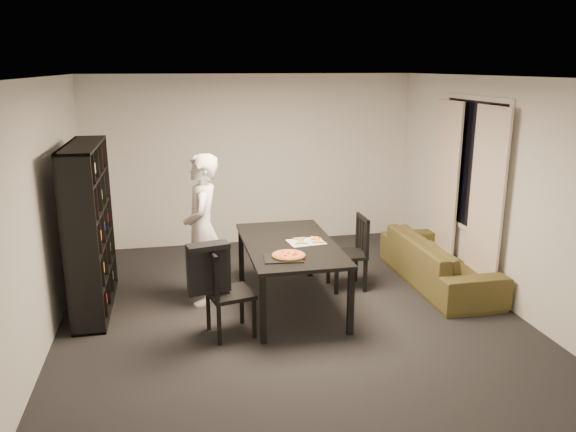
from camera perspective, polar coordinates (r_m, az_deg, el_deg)
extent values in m
cube|color=black|center=(6.47, 0.12, -9.74)|extent=(5.00, 5.50, 0.01)
cube|color=white|center=(5.88, 0.13, 13.95)|extent=(5.00, 5.50, 0.01)
cube|color=white|center=(8.70, -3.65, 5.66)|extent=(5.00, 0.01, 2.60)
cube|color=white|center=(3.53, 9.52, -8.74)|extent=(5.00, 0.01, 2.60)
cube|color=white|center=(6.06, -23.70, 0.26)|extent=(0.01, 5.50, 2.60)
cube|color=white|center=(6.99, 20.63, 2.41)|extent=(0.01, 5.50, 2.60)
cube|color=black|center=(7.45, 18.24, 4.91)|extent=(0.02, 1.40, 1.60)
cube|color=white|center=(7.44, 18.20, 4.91)|extent=(0.03, 1.52, 1.72)
cube|color=beige|center=(7.03, 19.48, 1.33)|extent=(0.03, 0.70, 2.25)
cube|color=beige|center=(7.92, 15.65, 3.09)|extent=(0.03, 0.70, 2.25)
cube|color=black|center=(6.65, -19.49, -1.20)|extent=(0.35, 1.50, 1.90)
cube|color=black|center=(6.40, 0.18, -2.90)|extent=(1.01, 1.83, 0.04)
cube|color=black|center=(5.67, -2.56, -9.49)|extent=(0.06, 0.06, 0.72)
cube|color=black|center=(5.87, 6.38, -8.68)|extent=(0.06, 0.06, 0.72)
cube|color=black|center=(7.26, -4.78, -3.93)|extent=(0.06, 0.06, 0.72)
cube|color=black|center=(7.41, 2.25, -3.47)|extent=(0.06, 0.06, 0.72)
cube|color=black|center=(5.84, -5.88, -7.85)|extent=(0.52, 0.52, 0.04)
cube|color=black|center=(5.69, -7.84, -5.78)|extent=(0.14, 0.44, 0.47)
cube|color=black|center=(5.62, -7.92, -3.75)|extent=(0.12, 0.41, 0.05)
cube|color=black|center=(5.83, -3.45, -10.35)|extent=(0.04, 0.04, 0.43)
cube|color=black|center=(6.15, -4.72, -8.97)|extent=(0.04, 0.04, 0.43)
cube|color=black|center=(5.73, -7.01, -10.96)|extent=(0.04, 0.04, 0.43)
cube|color=black|center=(6.05, -8.10, -9.51)|extent=(0.04, 0.04, 0.43)
cube|color=black|center=(7.03, 6.00, -3.91)|extent=(0.43, 0.43, 0.04)
cube|color=black|center=(7.02, 7.57, -1.86)|extent=(0.04, 0.43, 0.46)
cube|color=black|center=(6.96, 7.63, -0.21)|extent=(0.03, 0.41, 0.05)
cube|color=black|center=(7.23, 4.12, -5.27)|extent=(0.04, 0.04, 0.42)
cube|color=black|center=(6.90, 4.94, -6.30)|extent=(0.04, 0.04, 0.42)
cube|color=black|center=(7.33, 6.90, -5.05)|extent=(0.04, 0.04, 0.42)
cube|color=black|center=(7.00, 7.84, -6.05)|extent=(0.04, 0.04, 0.42)
cube|color=black|center=(5.68, -8.05, -5.56)|extent=(0.44, 0.18, 0.47)
cube|color=black|center=(5.59, -8.15, -3.07)|extent=(0.44, 0.27, 0.05)
imported|color=white|center=(6.54, -8.70, -1.40)|extent=(0.49, 0.68, 1.76)
cube|color=black|center=(5.87, -0.49, -4.29)|extent=(0.43, 0.36, 0.01)
cylinder|color=#8E5E29|center=(5.90, 0.06, -4.04)|extent=(0.35, 0.35, 0.02)
cylinder|color=orange|center=(5.89, 0.06, -3.90)|extent=(0.31, 0.31, 0.01)
cube|color=white|center=(6.41, 1.85, -2.66)|extent=(0.43, 0.35, 0.01)
imported|color=#43341A|center=(7.44, 15.07, -4.43)|extent=(0.80, 2.05, 0.60)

